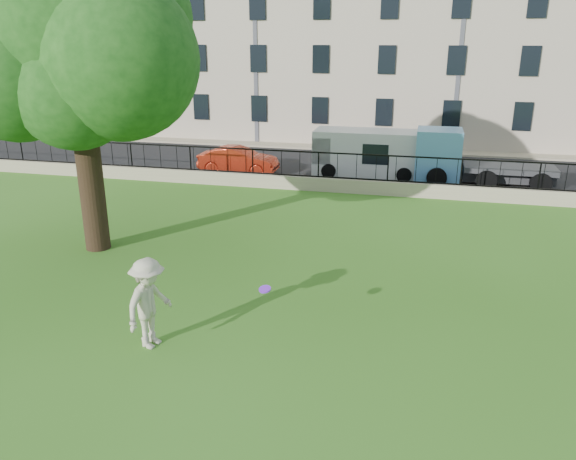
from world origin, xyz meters
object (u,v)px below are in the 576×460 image
(tree, at_px, (71,36))
(white_van, at_px, (369,153))
(man, at_px, (149,303))
(blue_truck, at_px, (482,158))
(frisbee, at_px, (265,289))
(red_sedan, at_px, (238,160))

(tree, height_order, white_van, tree)
(man, height_order, white_van, white_van)
(tree, distance_m, blue_truck, 17.87)
(tree, height_order, man, tree)
(man, relative_size, white_van, 0.39)
(tree, height_order, frisbee, tree)
(frisbee, xyz_separation_m, blue_truck, (5.71, 15.85, -0.01))
(frisbee, distance_m, blue_truck, 16.85)
(man, bearing_deg, tree, 53.54)
(tree, bearing_deg, white_van, 58.23)
(tree, xyz_separation_m, red_sedan, (1.14, 11.07, -5.81))
(blue_truck, bearing_deg, tree, -137.71)
(tree, bearing_deg, frisbee, -32.17)
(blue_truck, bearing_deg, frisbee, -109.76)
(frisbee, relative_size, red_sedan, 0.07)
(red_sedan, xyz_separation_m, white_van, (6.33, 1.00, 0.45))
(red_sedan, bearing_deg, frisbee, -159.59)
(white_van, relative_size, blue_truck, 0.89)
(white_van, bearing_deg, blue_truck, -6.58)
(man, relative_size, red_sedan, 0.52)
(tree, bearing_deg, red_sedan, 84.11)
(tree, distance_m, white_van, 15.17)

